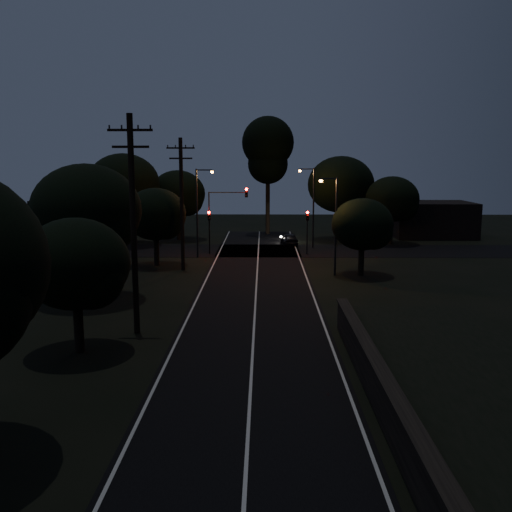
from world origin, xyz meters
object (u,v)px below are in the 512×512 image
object	(u,v)px
streetlight_b	(312,202)
streetlight_c	(334,219)
utility_pole_mid	(133,222)
signal_left	(209,224)
streetlight_a	(199,207)
signal_mast	(227,208)
signal_right	(307,224)
car	(289,239)
tall_pine	(268,150)
utility_pole_far	(182,202)

from	to	relation	value
streetlight_b	streetlight_c	bearing A→B (deg)	-87.86
utility_pole_mid	signal_left	distance (m)	25.19
streetlight_a	signal_mast	bearing A→B (deg)	39.77
streetlight_a	streetlight_c	distance (m)	13.72
utility_pole_mid	signal_mast	distance (m)	25.22
signal_right	car	distance (m)	6.55
utility_pole_mid	tall_pine	size ratio (longest dim) A/B	0.79
tall_pine	streetlight_a	size ratio (longest dim) A/B	1.73
signal_mast	streetlight_a	size ratio (longest dim) A/B	0.78
signal_right	utility_pole_far	bearing A→B (deg)	-143.00
utility_pole_far	signal_right	size ratio (longest dim) A/B	2.56
utility_pole_far	tall_pine	bearing A→B (deg)	73.07
signal_mast	streetlight_a	xyz separation A→B (m)	(-2.39, -1.99, 0.30)
signal_left	streetlight_b	size ratio (longest dim) A/B	0.51
utility_pole_mid	streetlight_c	bearing A→B (deg)	51.74
utility_pole_mid	signal_left	xyz separation A→B (m)	(1.40, 24.99, -2.90)
streetlight_b	car	distance (m)	4.96
utility_pole_mid	tall_pine	distance (m)	40.83
streetlight_a	car	world-z (taller)	streetlight_a
signal_mast	streetlight_b	size ratio (longest dim) A/B	0.78
utility_pole_far	streetlight_a	distance (m)	6.10
signal_mast	streetlight_c	size ratio (longest dim) A/B	0.83
signal_left	streetlight_b	world-z (taller)	streetlight_b
utility_pole_mid	signal_mast	bearing A→B (deg)	82.96
utility_pole_far	signal_right	world-z (taller)	utility_pole_far
tall_pine	streetlight_b	distance (m)	12.97
tall_pine	signal_left	distance (m)	17.55
utility_pole_far	signal_right	xyz separation A→B (m)	(10.60, 7.99, -2.65)
signal_mast	streetlight_b	distance (m)	9.15
utility_pole_far	tall_pine	world-z (taller)	tall_pine
streetlight_a	streetlight_b	xyz separation A→B (m)	(10.61, 6.00, 0.00)
utility_pole_mid	signal_mast	size ratio (longest dim) A/B	1.76
signal_left	signal_right	size ratio (longest dim) A/B	1.00
signal_right	car	world-z (taller)	signal_right
signal_right	streetlight_c	world-z (taller)	streetlight_c
utility_pole_far	car	size ratio (longest dim) A/B	2.89
tall_pine	utility_pole_mid	bearing A→B (deg)	-99.93
utility_pole_far	signal_mast	size ratio (longest dim) A/B	1.68
utility_pole_far	streetlight_a	xyz separation A→B (m)	(0.69, 6.00, -0.85)
car	signal_mast	bearing A→B (deg)	37.80
utility_pole_mid	car	distance (m)	32.73
tall_pine	car	xyz separation A→B (m)	(2.20, -9.01, -9.38)
utility_pole_mid	utility_pole_far	bearing A→B (deg)	90.00
tall_pine	streetlight_c	xyz separation A→B (m)	(4.83, -25.00, -5.65)
utility_pole_far	streetlight_c	distance (m)	12.05
signal_left	streetlight_b	distance (m)	10.84
tall_pine	signal_left	world-z (taller)	tall_pine
utility_pole_mid	car	size ratio (longest dim) A/B	3.03
streetlight_c	car	bearing A→B (deg)	99.34
utility_pole_far	streetlight_b	xyz separation A→B (m)	(11.31, 12.00, -0.85)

